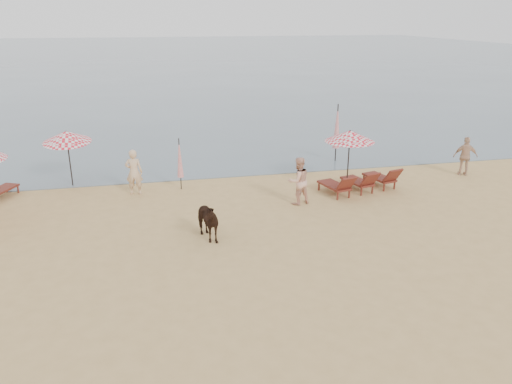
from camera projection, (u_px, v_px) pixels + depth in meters
ground at (302, 308)px, 11.46m from camera, size 120.00×120.00×0.00m
sea at (163, 54)px, 85.09m from camera, size 160.00×140.00×0.06m
lounger_cluster_right at (361, 181)px, 18.89m from camera, size 3.11×2.29×0.61m
umbrella_open_left_b at (67, 137)px, 18.98m from camera, size 1.80×1.83×2.29m
umbrella_open_right at (350, 136)px, 18.74m from camera, size 1.88×1.88×2.29m
umbrella_closed_left at (180, 158)px, 18.89m from camera, size 0.24×0.24×2.00m
umbrella_closed_right at (337, 126)px, 22.39m from camera, size 0.32×0.32×2.64m
cow at (205, 220)px, 14.81m from camera, size 1.08×1.58×1.22m
beachgoer_left at (134, 172)px, 18.46m from camera, size 0.69×0.51×1.73m
beachgoer_right_a at (298, 181)px, 17.52m from camera, size 0.97×0.85×1.71m
beachgoer_right_b at (465, 156)px, 20.71m from camera, size 1.04×0.72×1.63m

